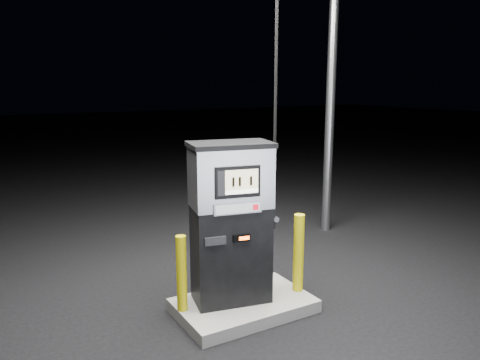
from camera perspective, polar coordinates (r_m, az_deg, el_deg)
ground at (r=5.90m, az=0.45°, el=-15.69°), size 80.00×80.00×0.00m
pump_island at (r=5.87m, az=0.45°, el=-15.04°), size 1.60×1.00×0.15m
fuel_dispenser at (r=5.50m, az=-1.09°, el=-5.04°), size 1.10×0.75×3.97m
bollard_left at (r=5.46m, az=-7.13°, el=-11.23°), size 0.15×0.15×0.89m
bollard_right at (r=5.94m, az=7.14°, el=-8.80°), size 0.17×0.17×0.99m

